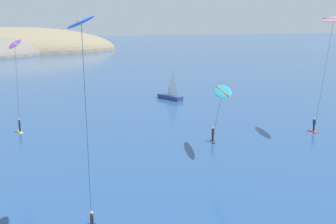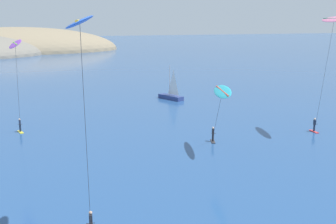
# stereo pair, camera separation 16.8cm
# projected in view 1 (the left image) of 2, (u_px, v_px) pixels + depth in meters

# --- Properties ---
(sailboat_near) EXTENTS (3.62, 5.70, 5.70)m
(sailboat_near) POSITION_uv_depth(u_px,v_px,m) (169.00, 95.00, 71.13)
(sailboat_near) COLOR navy
(sailboat_near) RESTS_ON ground
(kitesurfer_pink) EXTENTS (2.43, 6.22, 13.75)m
(kitesurfer_pink) POSITION_uv_depth(u_px,v_px,m) (332.00, 28.00, 45.81)
(kitesurfer_pink) COLOR red
(kitesurfer_pink) RESTS_ON ground
(kitesurfer_purple) EXTENTS (2.07, 6.45, 11.25)m
(kitesurfer_purple) POSITION_uv_depth(u_px,v_px,m) (15.00, 51.00, 46.07)
(kitesurfer_purple) COLOR yellow
(kitesurfer_purple) RESTS_ON ground
(kitesurfer_cyan) EXTENTS (2.52, 8.02, 6.93)m
(kitesurfer_cyan) POSITION_uv_depth(u_px,v_px,m) (222.00, 95.00, 41.75)
(kitesurfer_cyan) COLOR #2D2D33
(kitesurfer_cyan) RESTS_ON ground
(kitesurfer_blue) EXTENTS (2.21, 5.90, 13.75)m
(kitesurfer_blue) POSITION_uv_depth(u_px,v_px,m) (82.00, 40.00, 21.87)
(kitesurfer_blue) COLOR red
(kitesurfer_blue) RESTS_ON ground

